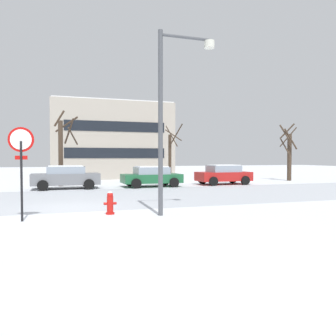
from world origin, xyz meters
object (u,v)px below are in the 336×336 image
street_lamp (170,103)px  parked_car_red (223,174)px  fire_hydrant (110,203)px  stop_sign (21,155)px  parked_car_gray (66,177)px  parked_car_green (151,176)px

street_lamp → parked_car_red: size_ratio=1.58×
fire_hydrant → parked_car_red: 14.09m
fire_hydrant → parked_car_red: (9.60, 10.31, 0.33)m
stop_sign → fire_hydrant: 3.24m
parked_car_red → parked_car_gray: bearing=-179.2°
street_lamp → stop_sign: bearing=176.9°
fire_hydrant → parked_car_green: size_ratio=0.20×
stop_sign → street_lamp: (4.71, -0.26, 1.77)m
stop_sign → parked_car_green: (6.86, 10.53, -1.32)m
fire_hydrant → parked_car_gray: 10.25m
fire_hydrant → parked_car_green: bearing=67.8°
stop_sign → parked_car_gray: size_ratio=0.70×
stop_sign → fire_hydrant: size_ratio=3.61×
street_lamp → parked_car_green: 11.43m
stop_sign → parked_car_green: size_ratio=0.73×
parked_car_green → stop_sign: bearing=-123.1°
street_lamp → parked_car_gray: street_lamp is taller
fire_hydrant → parked_car_gray: parked_car_gray is taller
street_lamp → parked_car_green: street_lamp is taller
street_lamp → parked_car_red: (7.65, 11.06, -3.06)m
street_lamp → parked_car_green: size_ratio=1.57×
stop_sign → street_lamp: 5.03m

